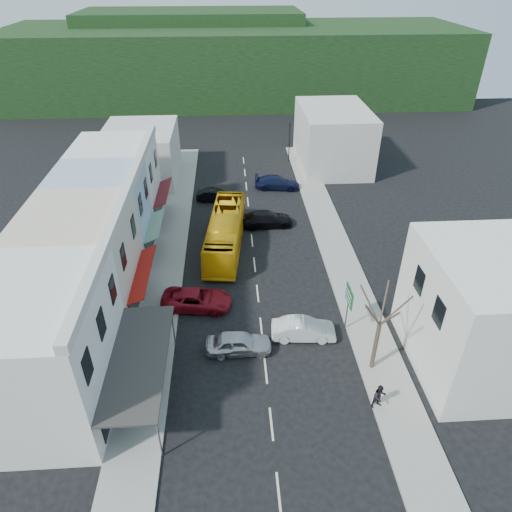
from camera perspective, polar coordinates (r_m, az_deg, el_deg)
The scene contains 20 objects.
ground at distance 32.90m, azimuth 0.66°, elevation -8.97°, with size 120.00×120.00×0.00m, color black.
sidewalk_left at distance 41.13m, azimuth -10.84°, elevation 0.23°, with size 3.00×52.00×0.15m, color gray.
sidewalk_right at distance 41.81m, azimuth 9.97°, elevation 0.93°, with size 3.00×52.00×0.15m, color gray.
shopfront_row at distance 36.02m, azimuth -20.15°, elevation 0.83°, with size 8.25×30.00×8.00m.
right_building at distance 31.25m, azimuth 27.00°, elevation -6.48°, with size 8.00×9.00×8.00m, color silver.
distant_block_left at distance 55.63m, azimuth -14.14°, elevation 12.23°, with size 8.00×10.00×6.00m, color #B7B2A8.
distant_block_right at distance 58.79m, azimuth 9.59°, elevation 14.42°, with size 8.00×12.00×7.00m, color #B7B2A8.
hillside at distance 90.66m, azimuth -3.54°, elevation 23.52°, with size 80.00×26.00×14.00m.
bus at distance 40.85m, azimuth -3.83°, elevation 2.99°, with size 2.50×11.60×3.10m, color yellow.
car_silver at distance 30.78m, azimuth -2.18°, elevation -10.86°, with size 1.80×4.40×1.40m, color #BABABF.
car_white at distance 31.90m, azimuth 5.94°, elevation -9.14°, with size 1.80×4.40×1.40m, color silver.
car_red at distance 34.49m, azimuth -7.40°, elevation -5.44°, with size 1.90×4.60×1.40m, color maroon.
car_black_near at distance 44.59m, azimuth 1.37°, elevation 4.59°, with size 1.84×4.50×1.40m, color black.
car_black_far at distance 49.63m, azimuth -5.13°, elevation 7.62°, with size 1.80×4.40×1.40m, color black.
car_navy_far at distance 52.37m, azimuth 2.64°, elevation 9.15°, with size 1.84×4.50×1.40m, color black.
pedestrian_left at distance 33.17m, azimuth -14.27°, elevation -7.53°, with size 0.60×0.40×1.70m, color black.
pedestrian_right at distance 28.33m, azimuth 15.19°, elevation -16.58°, with size 0.70×0.44×1.70m, color black.
direction_sign at distance 32.18m, azimuth 11.36°, elevation -6.50°, with size 0.21×1.69×3.74m, color #135C22, non-canonical shape.
street_tree at distance 28.60m, azimuth 15.19°, elevation -8.30°, with size 3.01×3.01×7.38m, color #382A21, non-canonical shape.
traffic_signal at distance 59.47m, azimuth 4.18°, elevation 14.04°, with size 0.66×1.09×5.11m, color black, non-canonical shape.
Camera 1 is at (-1.89, -24.24, 22.16)m, focal length 32.00 mm.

